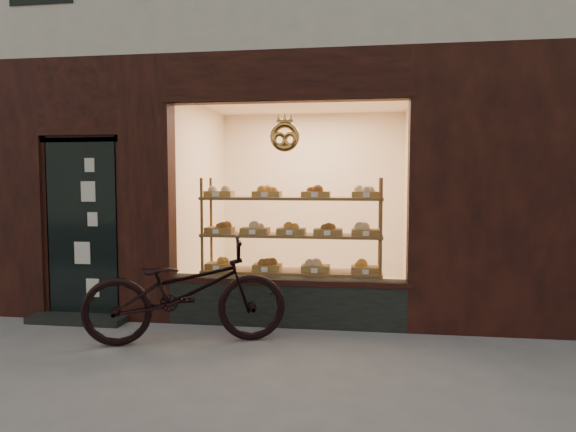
# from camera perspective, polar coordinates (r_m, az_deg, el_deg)

# --- Properties ---
(ground) EXTENTS (90.00, 90.00, 0.00)m
(ground) POSITION_cam_1_polar(r_m,az_deg,el_deg) (4.20, -11.22, -19.57)
(ground) COLOR #5C5C5F
(display_shelf) EXTENTS (2.20, 0.45, 1.70)m
(display_shelf) POSITION_cam_1_polar(r_m,az_deg,el_deg) (6.28, 0.37, -3.36)
(display_shelf) COLOR brown
(display_shelf) RESTS_ON ground
(bicycle) EXTENTS (2.17, 1.27, 1.08)m
(bicycle) POSITION_cam_1_polar(r_m,az_deg,el_deg) (5.41, -11.36, -8.17)
(bicycle) COLOR black
(bicycle) RESTS_ON ground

